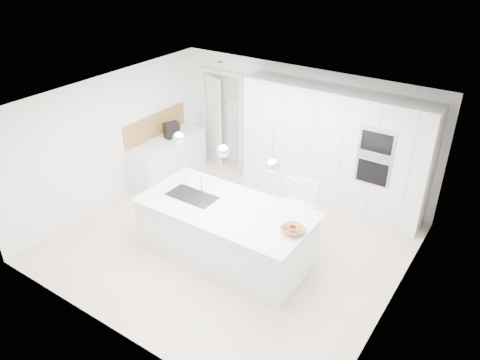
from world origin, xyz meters
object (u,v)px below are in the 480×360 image
Objects in this scene: fruit_bowl at (293,230)px; bar_stool_left at (291,212)px; island_base at (224,232)px; bar_stool_right at (302,215)px; espresso_machine at (172,130)px.

bar_stool_left is (-0.54, 0.97, -0.39)m from fruit_bowl.
bar_stool_right is at bearing 45.99° from island_base.
island_base is 2.36× the size of bar_stool_right.
island_base is at bearing -178.95° from fruit_bowl.
fruit_bowl reaches higher than island_base.
bar_stool_left is at bearing 8.19° from espresso_machine.
espresso_machine reaches higher than island_base.
bar_stool_left reaches higher than fruit_bowl.
espresso_machine reaches higher than bar_stool_right.
fruit_bowl is 1.17m from bar_stool_left.
fruit_bowl is 1.04m from bar_stool_right.
island_base is 8.50× the size of fruit_bowl.
espresso_machine is (-3.75, 1.63, 0.12)m from fruit_bowl.
espresso_machine is at bearing 156.57° from fruit_bowl.
espresso_machine is 3.32m from bar_stool_left.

